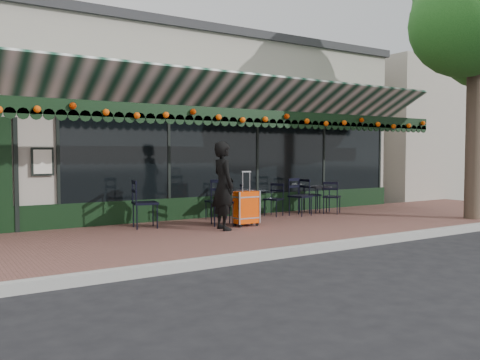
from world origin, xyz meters
TOP-DOWN VIEW (x-y plane):
  - ground at (0.00, 0.00)m, footprint 80.00×80.00m
  - sidewalk at (0.00, 2.00)m, footprint 18.00×4.00m
  - curb at (0.00, -0.08)m, footprint 18.00×0.16m
  - restaurant_building at (0.00, 7.84)m, footprint 12.00×9.60m
  - neighbor_building_right at (13.00, 8.00)m, footprint 12.00×8.00m
  - woman at (-0.68, 2.11)m, footprint 0.49×0.68m
  - suitcase at (-0.02, 2.29)m, footprint 0.50×0.28m
  - cafe_table_a at (2.91, 3.44)m, footprint 0.54×0.54m
  - cafe_table_b at (0.57, 3.47)m, footprint 0.54×0.54m
  - chair_a_left at (1.47, 3.36)m, footprint 0.53×0.53m
  - chair_a_right at (2.66, 3.42)m, footprint 0.47×0.47m
  - chair_a_front at (2.05, 3.06)m, footprint 0.56×0.56m
  - chair_a_extra at (3.02, 2.99)m, footprint 0.58×0.58m
  - chair_b_left at (-0.01, 3.57)m, footprint 0.44×0.44m
  - chair_b_right at (0.79, 3.41)m, footprint 0.53×0.53m
  - chair_b_front at (-0.38, 2.66)m, footprint 0.62×0.62m
  - chair_solo at (-1.89, 3.17)m, footprint 0.58×0.58m
  - street_tree at (5.34, 0.59)m, footprint 3.36×2.90m

SIDE VIEW (x-z plane):
  - ground at x=0.00m, z-range 0.00..0.00m
  - sidewalk at x=0.00m, z-range 0.00..0.15m
  - curb at x=0.00m, z-range 0.00..0.15m
  - suitcase at x=-0.02m, z-range -0.04..1.10m
  - chair_a_left at x=1.47m, z-range 0.15..0.95m
  - chair_b_right at x=0.79m, z-range 0.15..0.95m
  - chair_b_left at x=-0.01m, z-range 0.15..0.96m
  - chair_a_extra at x=3.02m, z-range 0.15..0.97m
  - chair_a_right at x=2.66m, z-range 0.15..1.03m
  - chair_a_front at x=2.05m, z-range 0.15..1.07m
  - chair_b_front at x=-0.38m, z-range 0.15..1.13m
  - chair_solo at x=-1.89m, z-range 0.15..1.14m
  - cafe_table_a at x=2.91m, z-range 0.42..1.09m
  - cafe_table_b at x=0.57m, z-range 0.42..1.09m
  - woman at x=-0.68m, z-range 0.15..1.90m
  - restaurant_building at x=0.00m, z-range 0.02..4.52m
  - neighbor_building_right at x=13.00m, z-range 0.00..4.80m
  - street_tree at x=5.34m, z-range 1.58..7.75m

